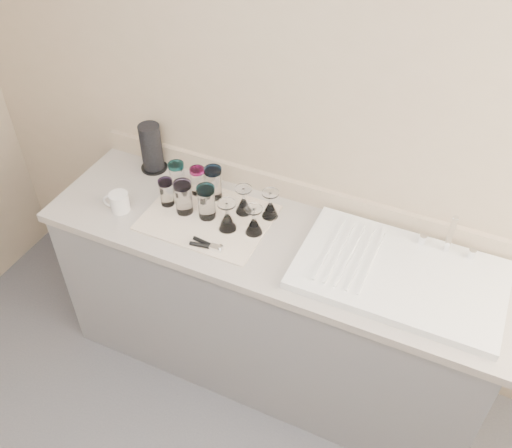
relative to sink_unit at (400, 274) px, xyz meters
The scene contains 17 objects.
room_envelope 1.47m from the sink_unit, 114.66° to the right, with size 3.54×3.50×2.52m.
counter_unit 0.72m from the sink_unit, behind, with size 2.06×0.62×0.90m.
sink_unit is the anchor object (origin of this frame).
dish_towel 0.87m from the sink_unit, behind, with size 0.55×0.42×0.01m, color white.
tumbler_teal 1.10m from the sink_unit, behind, with size 0.07×0.07×0.15m.
tumbler_cyan 1.00m from the sink_unit, behind, with size 0.07×0.07×0.14m.
tumbler_purple 0.92m from the sink_unit, behind, with size 0.08×0.08×0.16m.
tumbler_magenta 1.08m from the sink_unit, behind, with size 0.07×0.07×0.13m.
tumbler_blue 0.98m from the sink_unit, behind, with size 0.08×0.08×0.16m.
tumbler_lavender 0.88m from the sink_unit, behind, with size 0.08×0.08×0.16m.
goblet_back_left 0.74m from the sink_unit, behind, with size 0.08×0.08×0.14m.
goblet_back_right 0.63m from the sink_unit, 169.38° to the left, with size 0.07×0.07×0.13m.
goblet_front_left 0.76m from the sink_unit, behind, with size 0.08×0.08×0.14m.
goblet_front_right 0.64m from the sink_unit, behind, with size 0.08×0.08×0.13m.
can_opener 0.80m from the sink_unit, 167.25° to the right, with size 0.15×0.05×0.02m.
white_mug 1.27m from the sink_unit, behind, with size 0.13×0.11×0.09m.
paper_towel_roll 1.31m from the sink_unit, behind, with size 0.13×0.13×0.24m.
Camera 1 is at (0.68, -0.45, 2.59)m, focal length 40.00 mm.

